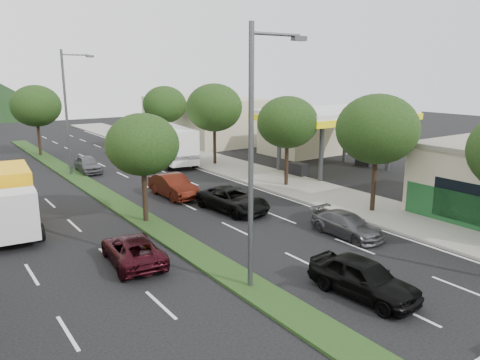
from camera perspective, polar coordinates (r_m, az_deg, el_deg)
sidewalk_right at (r=38.92m, az=1.43°, el=0.87°), size 5.00×90.00×0.15m
median at (r=36.09m, az=-17.76°, el=-0.76°), size 1.60×56.00×0.12m
gas_canopy at (r=40.25m, az=11.60°, el=7.60°), size 12.20×8.20×5.25m
bldg_right_far at (r=58.06m, az=-4.10°, el=7.40°), size 10.00×16.00×5.20m
tree_r_b at (r=28.41m, az=16.40°, el=5.96°), size 4.80×4.80×6.94m
tree_r_c at (r=34.00m, az=5.80°, el=7.01°), size 4.40×4.40×6.48m
tree_r_d at (r=42.03m, az=-3.16°, el=8.80°), size 5.00×5.00×7.17m
tree_r_e at (r=50.82m, az=-9.17°, el=9.06°), size 4.60×4.60×6.71m
tree_med_near at (r=25.99m, az=-11.80°, el=4.24°), size 4.00×4.00×6.02m
tree_med_far at (r=50.79m, az=-23.62°, el=8.27°), size 4.80×4.80×6.94m
streetlight_near at (r=17.28m, az=1.90°, el=4.05°), size 2.60×0.25×10.00m
streetlight_mid at (r=40.10m, az=-20.19°, el=8.40°), size 2.60×0.25×10.00m
suv_maroon at (r=21.38m, az=-12.94°, el=-8.30°), size 2.54×4.67×1.24m
car_queue_a at (r=18.50m, az=14.80°, el=-11.44°), size 2.15×4.53×1.50m
car_queue_b at (r=24.82m, az=12.88°, el=-5.31°), size 1.79×4.20×1.21m
car_queue_c at (r=31.87m, az=-8.13°, el=-0.73°), size 1.73×4.67×1.53m
car_queue_d at (r=28.41m, az=-0.86°, el=-2.41°), size 2.83×5.31×1.42m
car_queue_e at (r=41.41m, az=-18.07°, el=1.83°), size 1.84×4.14×1.38m
car_queue_f at (r=47.82m, az=-13.50°, el=3.64°), size 2.41×5.36×1.52m
box_truck at (r=27.59m, az=-26.37°, el=-2.45°), size 3.12×6.87×3.29m
motorhome at (r=43.76m, az=-8.67°, el=4.40°), size 3.82×9.17×3.41m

